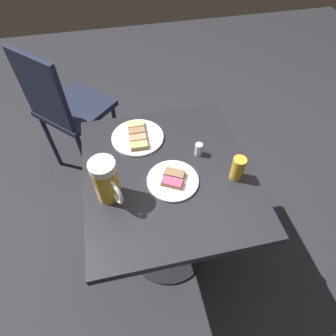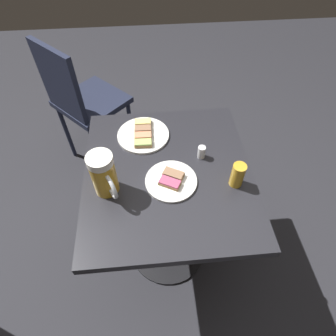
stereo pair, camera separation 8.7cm
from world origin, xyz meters
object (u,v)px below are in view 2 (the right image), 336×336
at_px(plate_near, 143,134).
at_px(plate_far, 171,180).
at_px(beer_mug, 104,175).
at_px(salt_shaker, 201,152).
at_px(beer_glass_small, 238,175).
at_px(cafe_chair, 82,99).

distance_m(plate_near, plate_far, 0.28).
bearing_deg(beer_mug, salt_shaker, -160.45).
bearing_deg(beer_mug, plate_near, -117.04).
height_order(plate_near, salt_shaker, salt_shaker).
relative_size(plate_near, beer_glass_small, 2.22).
height_order(plate_far, cafe_chair, cafe_chair).
distance_m(plate_far, salt_shaker, 0.18).
bearing_deg(salt_shaker, beer_mug, 19.55).
height_order(beer_mug, cafe_chair, cafe_chair).
relative_size(beer_glass_small, salt_shaker, 1.87).
bearing_deg(beer_glass_small, plate_far, -7.08).
height_order(plate_far, beer_glass_small, beer_glass_small).
height_order(plate_near, plate_far, same).
xyz_separation_m(plate_far, beer_glass_small, (-0.25, 0.03, 0.04)).
bearing_deg(cafe_chair, beer_glass_small, -4.28).
xyz_separation_m(plate_near, beer_mug, (0.14, 0.28, 0.08)).
bearing_deg(beer_glass_small, plate_near, -40.69).
bearing_deg(plate_near, beer_glass_small, 139.31).
bearing_deg(plate_near, cafe_chair, -56.05).
height_order(plate_near, beer_mug, beer_mug).
relative_size(beer_mug, beer_glass_small, 1.75).
xyz_separation_m(plate_near, plate_far, (-0.10, 0.27, -0.00)).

